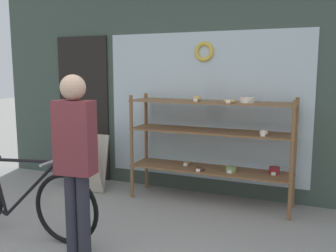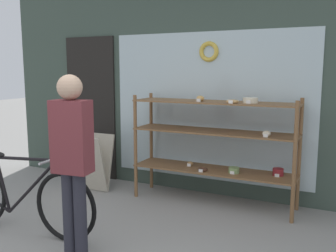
# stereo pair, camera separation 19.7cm
# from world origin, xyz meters

# --- Properties ---
(storefront_facade) EXTENTS (6.02, 0.13, 3.82)m
(storefront_facade) POSITION_xyz_m (-0.04, 2.56, 1.86)
(storefront_facade) COLOR #3D4C42
(storefront_facade) RESTS_ON ground_plane
(display_case) EXTENTS (1.97, 0.47, 1.32)m
(display_case) POSITION_xyz_m (0.42, 2.19, 0.82)
(display_case) COLOR brown
(display_case) RESTS_ON ground_plane
(bicycle) EXTENTS (1.78, 0.46, 0.82)m
(bicycle) POSITION_xyz_m (-1.08, 0.57, 0.37)
(bicycle) COLOR black
(bicycle) RESTS_ON ground_plane
(sandwich_board) EXTENTS (0.59, 0.38, 0.75)m
(sandwich_board) POSITION_xyz_m (-1.29, 1.96, 0.38)
(sandwich_board) COLOR #B2A893
(sandwich_board) RESTS_ON ground_plane
(pedestrian) EXTENTS (0.34, 0.22, 1.59)m
(pedestrian) POSITION_xyz_m (-0.23, 0.38, 0.93)
(pedestrian) COLOR #282833
(pedestrian) RESTS_ON ground_plane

